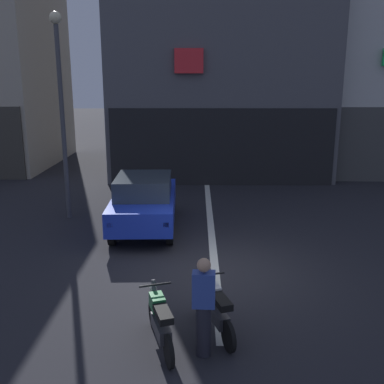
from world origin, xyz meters
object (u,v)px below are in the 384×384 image
object	(u,v)px
person_by_motorcycles	(204,307)
street_lamp	(61,96)
motorcycle_green_row_leftmost	(160,321)
car_blue_crossing_near	(144,201)
motorcycle_white_row_left_mid	(216,308)

from	to	relation	value
person_by_motorcycles	street_lamp	bearing A→B (deg)	119.90
street_lamp	motorcycle_green_row_leftmost	distance (m)	8.64
motorcycle_green_row_leftmost	person_by_motorcycles	size ratio (longest dim) A/B	0.97
car_blue_crossing_near	motorcycle_white_row_left_mid	world-z (taller)	car_blue_crossing_near
car_blue_crossing_near	person_by_motorcycles	xyz separation A→B (m)	(1.65, -6.22, -0.03)
street_lamp	motorcycle_green_row_leftmost	size ratio (longest dim) A/B	3.88
car_blue_crossing_near	motorcycle_green_row_leftmost	xyz separation A→B (m)	(0.93, -5.98, -0.43)
street_lamp	motorcycle_white_row_left_mid	xyz separation A→B (m)	(4.46, -6.70, -3.39)
motorcycle_green_row_leftmost	motorcycle_white_row_left_mid	xyz separation A→B (m)	(0.94, 0.42, 0.00)
car_blue_crossing_near	street_lamp	distance (m)	4.10
person_by_motorcycles	motorcycle_green_row_leftmost	bearing A→B (deg)	161.39
street_lamp	person_by_motorcycles	xyz separation A→B (m)	(4.24, -7.37, -2.99)
car_blue_crossing_near	street_lamp	world-z (taller)	street_lamp
motorcycle_white_row_left_mid	person_by_motorcycles	world-z (taller)	person_by_motorcycles
car_blue_crossing_near	person_by_motorcycles	size ratio (longest dim) A/B	2.49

